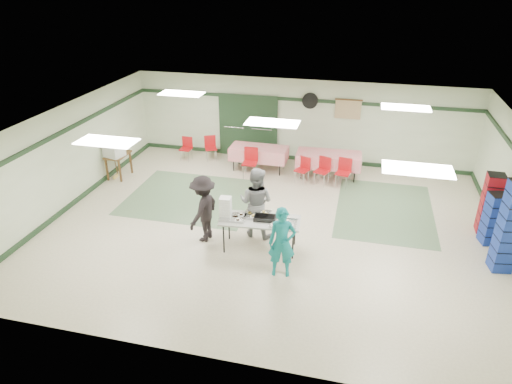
% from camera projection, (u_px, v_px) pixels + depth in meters
% --- Properties ---
extents(floor, '(11.00, 11.00, 0.00)m').
position_uv_depth(floor, '(271.00, 225.00, 11.50)').
color(floor, beige).
rests_on(floor, ground).
extents(ceiling, '(11.00, 11.00, 0.00)m').
position_uv_depth(ceiling, '(272.00, 122.00, 10.30)').
color(ceiling, silver).
rests_on(ceiling, wall_back).
extents(wall_back, '(11.00, 0.00, 11.00)m').
position_uv_depth(wall_back, '(300.00, 121.00, 14.82)').
color(wall_back, silver).
rests_on(wall_back, floor).
extents(wall_front, '(11.00, 0.00, 11.00)m').
position_uv_depth(wall_front, '(211.00, 294.00, 6.98)').
color(wall_front, silver).
rests_on(wall_front, floor).
extents(wall_left, '(0.00, 9.00, 9.00)m').
position_uv_depth(wall_left, '(68.00, 156.00, 12.06)').
color(wall_left, silver).
rests_on(wall_left, floor).
extents(trim_back, '(11.00, 0.06, 0.10)m').
position_uv_depth(trim_back, '(301.00, 100.00, 14.48)').
color(trim_back, '#1D351F').
rests_on(trim_back, wall_back).
extents(baseboard_back, '(11.00, 0.06, 0.12)m').
position_uv_depth(baseboard_back, '(298.00, 158.00, 15.36)').
color(baseboard_back, '#1D351F').
rests_on(baseboard_back, floor).
extents(trim_left, '(0.06, 9.00, 0.10)m').
position_uv_depth(trim_left, '(64.00, 131.00, 11.74)').
color(trim_left, '#1D351F').
rests_on(trim_left, wall_back).
extents(baseboard_left, '(0.06, 9.00, 0.12)m').
position_uv_depth(baseboard_left, '(78.00, 199.00, 12.62)').
color(baseboard_left, '#1D351F').
rests_on(baseboard_left, floor).
extents(baseboard_right, '(0.06, 9.00, 0.12)m').
position_uv_depth(baseboard_right, '(507.00, 252.00, 10.31)').
color(baseboard_right, '#1D351F').
rests_on(baseboard_right, floor).
extents(green_patch_a, '(3.50, 3.00, 0.01)m').
position_uv_depth(green_patch_a, '(192.00, 197.00, 12.89)').
color(green_patch_a, '#5D7858').
rests_on(green_patch_a, floor).
extents(green_patch_b, '(2.50, 3.50, 0.01)m').
position_uv_depth(green_patch_b, '(384.00, 210.00, 12.21)').
color(green_patch_b, '#5D7858').
rests_on(green_patch_b, floor).
extents(double_door_left, '(0.90, 0.06, 2.10)m').
position_uv_depth(double_door_left, '(235.00, 125.00, 15.36)').
color(double_door_left, '#979996').
rests_on(double_door_left, floor).
extents(double_door_right, '(0.90, 0.06, 2.10)m').
position_uv_depth(double_door_right, '(262.00, 127.00, 15.16)').
color(double_door_right, '#979996').
rests_on(double_door_right, floor).
extents(door_frame, '(2.00, 0.03, 2.15)m').
position_uv_depth(door_frame, '(248.00, 127.00, 15.25)').
color(door_frame, '#1D351F').
rests_on(door_frame, floor).
extents(wall_fan, '(0.50, 0.10, 0.50)m').
position_uv_depth(wall_fan, '(310.00, 101.00, 14.39)').
color(wall_fan, black).
rests_on(wall_fan, wall_back).
extents(scroll_banner, '(0.80, 0.02, 0.60)m').
position_uv_depth(scroll_banner, '(348.00, 109.00, 14.23)').
color(scroll_banner, tan).
rests_on(scroll_banner, wall_back).
extents(serving_table, '(1.85, 0.88, 0.76)m').
position_uv_depth(serving_table, '(260.00, 221.00, 10.23)').
color(serving_table, '#BABAB5').
rests_on(serving_table, floor).
extents(sheet_tray_right, '(0.61, 0.48, 0.02)m').
position_uv_depth(sheet_tray_right, '(284.00, 223.00, 10.04)').
color(sheet_tray_right, silver).
rests_on(sheet_tray_right, serving_table).
extents(sheet_tray_mid, '(0.62, 0.49, 0.02)m').
position_uv_depth(sheet_tray_mid, '(257.00, 215.00, 10.38)').
color(sheet_tray_mid, silver).
rests_on(sheet_tray_mid, serving_table).
extents(sheet_tray_left, '(0.60, 0.48, 0.02)m').
position_uv_depth(sheet_tray_left, '(233.00, 218.00, 10.27)').
color(sheet_tray_left, silver).
rests_on(sheet_tray_left, serving_table).
extents(baking_pan, '(0.51, 0.35, 0.08)m').
position_uv_depth(baking_pan, '(265.00, 218.00, 10.20)').
color(baking_pan, black).
rests_on(baking_pan, serving_table).
extents(foam_box_stack, '(0.27, 0.25, 0.46)m').
position_uv_depth(foam_box_stack, '(226.00, 207.00, 10.27)').
color(foam_box_stack, white).
rests_on(foam_box_stack, serving_table).
extents(volunteer_teal, '(0.62, 0.46, 1.56)m').
position_uv_depth(volunteer_teal, '(282.00, 243.00, 9.33)').
color(volunteer_teal, '#137F86').
rests_on(volunteer_teal, floor).
extents(volunteer_grey, '(0.93, 0.78, 1.73)m').
position_uv_depth(volunteer_grey, '(256.00, 202.00, 10.72)').
color(volunteer_grey, gray).
rests_on(volunteer_grey, floor).
extents(volunteer_dark, '(0.78, 1.14, 1.63)m').
position_uv_depth(volunteer_dark, '(203.00, 209.00, 10.56)').
color(volunteer_dark, black).
rests_on(volunteer_dark, floor).
extents(dining_table_a, '(1.97, 0.94, 0.77)m').
position_uv_depth(dining_table_a, '(329.00, 159.00, 13.93)').
color(dining_table_a, red).
rests_on(dining_table_a, floor).
extents(dining_table_b, '(1.80, 0.82, 0.77)m').
position_uv_depth(dining_table_b, '(259.00, 153.00, 14.40)').
color(dining_table_b, red).
rests_on(dining_table_b, floor).
extents(chair_a, '(0.50, 0.50, 0.83)m').
position_uv_depth(chair_a, '(323.00, 168.00, 13.48)').
color(chair_a, red).
rests_on(chair_a, floor).
extents(chair_b, '(0.47, 0.48, 0.78)m').
position_uv_depth(chair_b, '(303.00, 167.00, 13.61)').
color(chair_b, red).
rests_on(chair_b, floor).
extents(chair_c, '(0.47, 0.47, 0.85)m').
position_uv_depth(chair_c, '(344.00, 169.00, 13.35)').
color(chair_c, red).
rests_on(chair_c, floor).
extents(chair_d, '(0.44, 0.44, 0.92)m').
position_uv_depth(chair_d, '(250.00, 159.00, 13.94)').
color(chair_d, red).
rests_on(chair_d, floor).
extents(chair_loose_a, '(0.50, 0.50, 0.81)m').
position_uv_depth(chair_loose_a, '(210.00, 145.00, 15.21)').
color(chair_loose_a, red).
rests_on(chair_loose_a, floor).
extents(chair_loose_b, '(0.38, 0.38, 0.78)m').
position_uv_depth(chair_loose_b, '(187.00, 146.00, 15.22)').
color(chair_loose_b, red).
rests_on(chair_loose_b, floor).
extents(crate_stack_blue_a, '(0.47, 0.47, 1.27)m').
position_uv_depth(crate_stack_blue_a, '(494.00, 219.00, 10.49)').
color(crate_stack_blue_a, '#193599').
rests_on(crate_stack_blue_a, floor).
extents(crate_stack_red, '(0.40, 0.40, 1.53)m').
position_uv_depth(crate_stack_red, '(490.00, 204.00, 10.88)').
color(crate_stack_red, maroon).
rests_on(crate_stack_red, floor).
extents(crate_stack_blue_b, '(0.45, 0.45, 2.07)m').
position_uv_depth(crate_stack_blue_b, '(510.00, 227.00, 9.37)').
color(crate_stack_blue_b, '#193599').
rests_on(crate_stack_blue_b, floor).
extents(printer_table, '(0.54, 0.83, 0.74)m').
position_uv_depth(printer_table, '(118.00, 158.00, 13.87)').
color(printer_table, brown).
rests_on(printer_table, floor).
extents(office_printer, '(0.62, 0.57, 0.41)m').
position_uv_depth(office_printer, '(114.00, 150.00, 13.59)').
color(office_printer, beige).
rests_on(office_printer, printer_table).
extents(broom, '(0.07, 0.21, 1.29)m').
position_uv_depth(broom, '(114.00, 157.00, 13.79)').
color(broom, brown).
rests_on(broom, floor).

